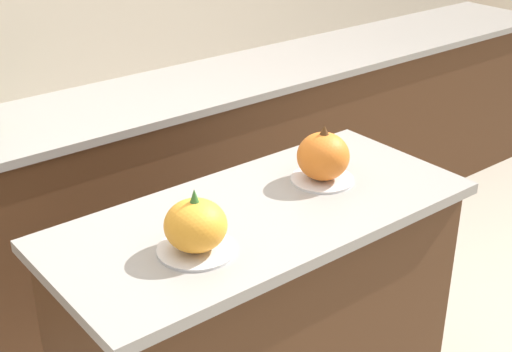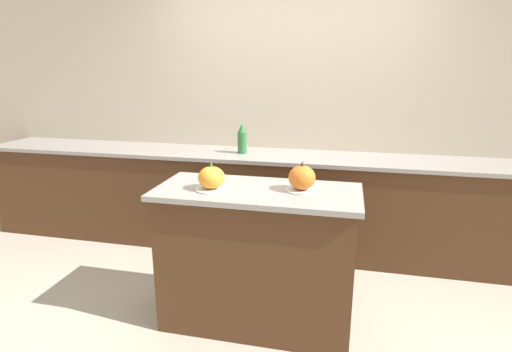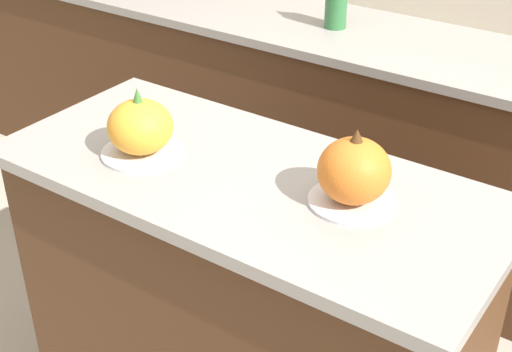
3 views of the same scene
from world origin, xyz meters
The scene contains 7 objects.
ground_plane centered at (0.00, 0.00, 0.00)m, with size 12.00×12.00×0.00m, color #BCB29E.
wall_back centered at (0.00, 1.51, 1.25)m, with size 8.00×0.06×2.50m.
kitchen_island centered at (0.00, 0.00, 0.48)m, with size 1.30×0.59×0.96m.
back_counter centered at (0.00, 1.18, 0.46)m, with size 6.00×0.60×0.93m.
pumpkin_cake_left centered at (-0.28, -0.07, 1.03)m, with size 0.21×0.21×0.18m.
pumpkin_cake_right centered at (0.28, 0.03, 1.04)m, with size 0.20×0.20×0.19m.
bottle_tall centered at (-0.41, 1.17, 1.06)m, with size 0.09×0.09×0.28m.
Camera 2 is at (0.53, -2.35, 1.71)m, focal length 28.00 mm.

